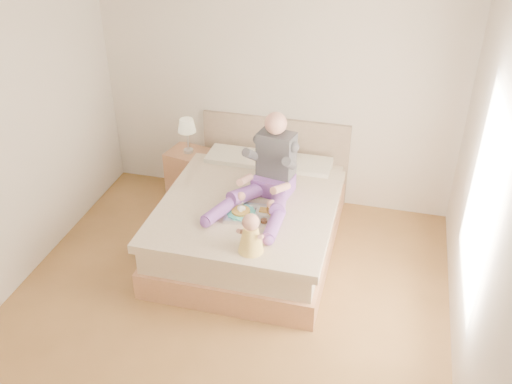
% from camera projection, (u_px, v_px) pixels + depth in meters
% --- Properties ---
extents(room, '(4.02, 4.22, 2.71)m').
position_uv_depth(room, '(227.00, 167.00, 4.38)').
color(room, brown).
rests_on(room, ground).
extents(bed, '(1.70, 2.18, 1.00)m').
position_uv_depth(bed, '(253.00, 217.00, 5.91)').
color(bed, '#A8734E').
rests_on(bed, ground).
extents(nightstand, '(0.52, 0.48, 0.55)m').
position_uv_depth(nightstand, '(189.00, 172.00, 6.80)').
color(nightstand, '#A8734E').
rests_on(nightstand, ground).
extents(lamp, '(0.20, 0.20, 0.42)m').
position_uv_depth(lamp, '(187.00, 127.00, 6.47)').
color(lamp, silver).
rests_on(lamp, nightstand).
extents(adult, '(0.76, 1.12, 0.89)m').
position_uv_depth(adult, '(268.00, 175.00, 5.54)').
color(adult, '#693B94').
rests_on(adult, bed).
extents(tray, '(0.47, 0.38, 0.13)m').
position_uv_depth(tray, '(250.00, 213.00, 5.40)').
color(tray, silver).
rests_on(tray, bed).
extents(baby, '(0.25, 0.34, 0.37)m').
position_uv_depth(baby, '(251.00, 236.00, 4.88)').
color(baby, '#FFD250').
rests_on(baby, bed).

